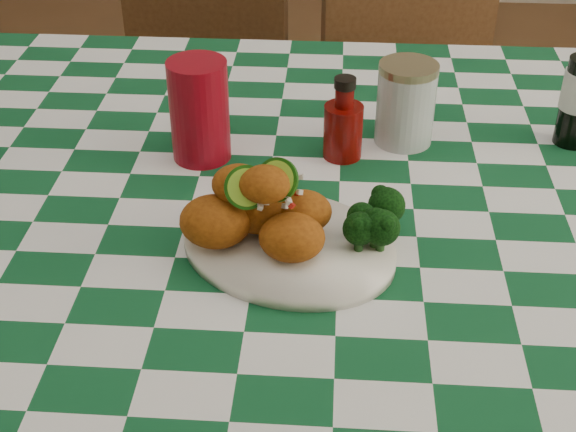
# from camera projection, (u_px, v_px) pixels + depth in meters

# --- Properties ---
(dining_table) EXTENTS (1.66, 1.06, 0.79)m
(dining_table) POSITION_uv_depth(u_px,v_px,m) (331.00, 374.00, 1.38)
(dining_table) COLOR #0F4B25
(dining_table) RESTS_ON ground
(plate) EXTENTS (0.35, 0.31, 0.02)m
(plate) POSITION_uv_depth(u_px,v_px,m) (288.00, 246.00, 1.02)
(plate) COLOR white
(plate) RESTS_ON dining_table
(fried_chicken_pile) EXTENTS (0.17, 0.12, 0.11)m
(fried_chicken_pile) POSITION_uv_depth(u_px,v_px,m) (266.00, 204.00, 0.98)
(fried_chicken_pile) COLOR #984B0E
(fried_chicken_pile) RESTS_ON plate
(broccoli_side) EXTENTS (0.08, 0.08, 0.06)m
(broccoli_side) POSITION_uv_depth(u_px,v_px,m) (367.00, 219.00, 1.00)
(broccoli_side) COLOR black
(broccoli_side) RESTS_ON plate
(red_tumbler) EXTENTS (0.11, 0.11, 0.15)m
(red_tumbler) POSITION_uv_depth(u_px,v_px,m) (199.00, 111.00, 1.18)
(red_tumbler) COLOR maroon
(red_tumbler) RESTS_ON dining_table
(ketchup_bottle) EXTENTS (0.07, 0.07, 0.13)m
(ketchup_bottle) POSITION_uv_depth(u_px,v_px,m) (344.00, 118.00, 1.18)
(ketchup_bottle) COLOR #5A0704
(ketchup_bottle) RESTS_ON dining_table
(mason_jar) EXTENTS (0.12, 0.12, 0.13)m
(mason_jar) POSITION_uv_depth(u_px,v_px,m) (406.00, 103.00, 1.22)
(mason_jar) COLOR #B2BCBA
(mason_jar) RESTS_ON dining_table
(wooden_chair_left) EXTENTS (0.49, 0.50, 0.90)m
(wooden_chair_left) POSITION_uv_depth(u_px,v_px,m) (184.00, 142.00, 1.93)
(wooden_chair_left) COLOR #472814
(wooden_chair_left) RESTS_ON ground
(wooden_chair_right) EXTENTS (0.53, 0.54, 0.93)m
(wooden_chair_right) POSITION_uv_depth(u_px,v_px,m) (428.00, 147.00, 1.89)
(wooden_chair_right) COLOR #472814
(wooden_chair_right) RESTS_ON ground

